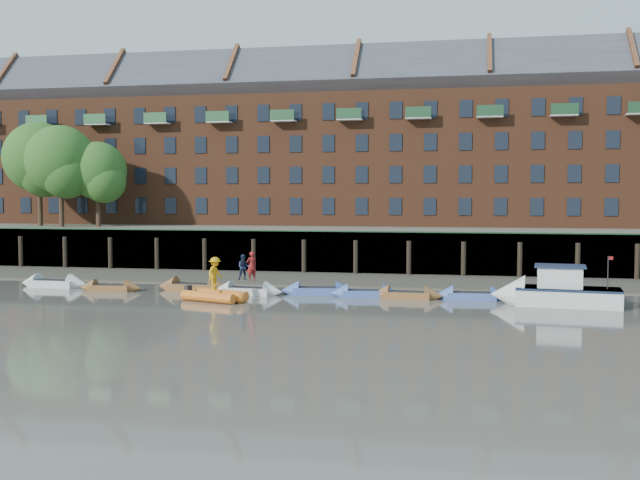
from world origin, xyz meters
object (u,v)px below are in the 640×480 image
(rowboat_2, at_px, (193,287))
(rowboat_0, at_px, (54,283))
(rowboat_7, at_px, (472,296))
(rowboat_4, at_px, (318,291))
(rowboat_1, at_px, (111,288))
(person_rower_b, at_px, (244,267))
(person_rib_crew, at_px, (215,273))
(motor_launch, at_px, (546,292))
(rowboat_5, at_px, (365,293))
(rib_tender, at_px, (217,296))
(rowboat_3, at_px, (248,291))
(person_rower_a, at_px, (252,266))
(rowboat_6, at_px, (407,295))

(rowboat_2, bearing_deg, rowboat_0, -177.62)
(rowboat_0, relative_size, rowboat_7, 1.09)
(rowboat_4, bearing_deg, rowboat_1, 176.11)
(person_rower_b, xyz_separation_m, person_rib_crew, (-0.75, -3.09, -0.07))
(rowboat_2, bearing_deg, motor_launch, -1.88)
(rowboat_0, distance_m, rowboat_5, 20.64)
(rib_tender, distance_m, motor_launch, 18.33)
(rowboat_0, height_order, rowboat_7, rowboat_0)
(rowboat_1, relative_size, person_rower_b, 2.61)
(rowboat_3, bearing_deg, motor_launch, 0.92)
(rowboat_3, xyz_separation_m, person_rower_a, (0.26, -0.10, 1.52))
(rowboat_5, relative_size, rowboat_6, 1.01)
(rowboat_1, bearing_deg, rowboat_3, -4.87)
(rowboat_7, height_order, person_rib_crew, person_rib_crew)
(rowboat_1, relative_size, person_rower_a, 2.29)
(rowboat_5, distance_m, person_rib_crew, 8.90)
(rowboat_1, height_order, rowboat_7, rowboat_7)
(rowboat_2, bearing_deg, person_rower_a, -10.50)
(rowboat_3, distance_m, person_rib_crew, 3.38)
(rowboat_7, bearing_deg, rowboat_5, 178.54)
(motor_launch, height_order, person_rower_a, person_rower_a)
(rowboat_1, height_order, person_rower_a, person_rower_a)
(motor_launch, height_order, person_rib_crew, person_rib_crew)
(rowboat_4, bearing_deg, rowboat_2, 171.52)
(rowboat_0, distance_m, person_rib_crew, 13.12)
(rowboat_2, bearing_deg, rowboat_3, -10.01)
(motor_launch, distance_m, person_rower_b, 17.66)
(rowboat_0, xyz_separation_m, rowboat_3, (13.52, -1.03, -0.02))
(rowboat_5, distance_m, rib_tender, 8.70)
(rowboat_7, distance_m, person_rower_a, 13.11)
(rowboat_6, bearing_deg, rowboat_0, 179.91)
(rowboat_4, bearing_deg, rowboat_3, -176.71)
(rib_tender, bearing_deg, person_rib_crew, 168.47)
(rowboat_2, xyz_separation_m, person_rower_a, (4.09, -0.99, 1.50))
(person_rower_a, xyz_separation_m, person_rib_crew, (-1.33, -2.81, -0.18))
(rowboat_2, bearing_deg, rowboat_7, 1.46)
(person_rower_b, bearing_deg, rowboat_4, -11.46)
(person_rower_a, bearing_deg, rowboat_1, -41.86)
(rowboat_5, bearing_deg, rowboat_2, 168.43)
(rowboat_1, xyz_separation_m, person_rib_crew, (7.87, -2.81, 1.36))
(rowboat_6, bearing_deg, person_rib_crew, -162.13)
(rowboat_0, distance_m, person_rower_a, 13.90)
(rowboat_0, height_order, rowboat_4, rowboat_0)
(person_rower_b, bearing_deg, rowboat_3, -49.49)
(rowboat_1, relative_size, rowboat_3, 0.91)
(rowboat_1, height_order, rowboat_2, rowboat_2)
(rowboat_5, xyz_separation_m, person_rib_crew, (-8.19, -3.22, 1.35))
(rowboat_6, distance_m, rowboat_7, 3.70)
(rib_tender, xyz_separation_m, person_rib_crew, (-0.13, 0.08, 1.27))
(motor_launch, distance_m, person_rib_crew, 18.47)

